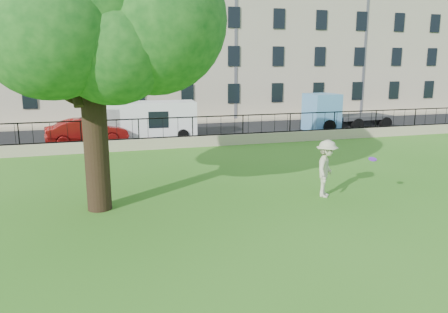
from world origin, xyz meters
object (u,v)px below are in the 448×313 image
object	(u,v)px
white_van	(151,120)
blue_truck	(347,111)
tree	(82,0)
man	(326,169)
frisbee	(373,159)
red_sedan	(87,132)

from	to	relation	value
white_van	blue_truck	bearing A→B (deg)	3.91
tree	man	xyz separation A→B (m)	(7.89, -0.93, -5.49)
man	frisbee	bearing A→B (deg)	-100.45
tree	red_sedan	xyz separation A→B (m)	(-0.35, 12.00, -5.76)
tree	white_van	bearing A→B (deg)	75.00
tree	blue_truck	distance (m)	22.33
frisbee	white_van	bearing A→B (deg)	109.78
frisbee	white_van	distance (m)	16.06
blue_truck	frisbee	bearing A→B (deg)	-122.16
red_sedan	white_van	xyz separation A→B (m)	(3.84, 1.00, 0.40)
tree	red_sedan	bearing A→B (deg)	91.69
blue_truck	man	bearing A→B (deg)	-127.18
frisbee	red_sedan	world-z (taller)	frisbee
tree	white_van	size ratio (longest dim) A/B	1.79
red_sedan	white_van	world-z (taller)	white_van
white_van	frisbee	bearing A→B (deg)	-66.31
tree	red_sedan	world-z (taller)	tree
man	frisbee	xyz separation A→B (m)	(1.02, -1.18, 0.53)
white_van	red_sedan	bearing A→B (deg)	-161.48
tree	white_van	distance (m)	14.48
red_sedan	blue_truck	size ratio (longest dim) A/B	0.74
tree	man	size ratio (longest dim) A/B	4.80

